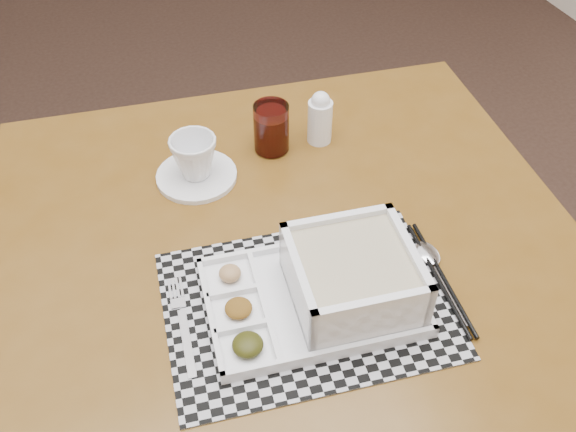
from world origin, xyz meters
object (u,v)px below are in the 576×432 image
Objects in this scene: serving_tray at (341,284)px; cup at (194,157)px; dining_table at (293,281)px; creamer_bottle at (320,118)px; juice_glass at (271,130)px.

serving_tray reaches higher than cup.
creamer_bottle is (0.15, 0.27, 0.13)m from dining_table.
dining_table is 0.33m from creamer_bottle.
cup is 0.78× the size of creamer_bottle.
serving_tray is at bearing -61.43° from cup.
juice_glass is (0.16, 0.03, -0.00)m from cup.
cup reaches higher than dining_table.
dining_table is 3.17× the size of serving_tray.
creamer_bottle is at bearing 14.46° from cup.
dining_table is 10.82× the size of juice_glass.
serving_tray reaches higher than juice_glass.
juice_glass is (0.06, 0.27, 0.12)m from dining_table.
creamer_bottle is at bearing 59.90° from dining_table.
serving_tray reaches higher than dining_table.
juice_glass is 0.10m from creamer_bottle.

